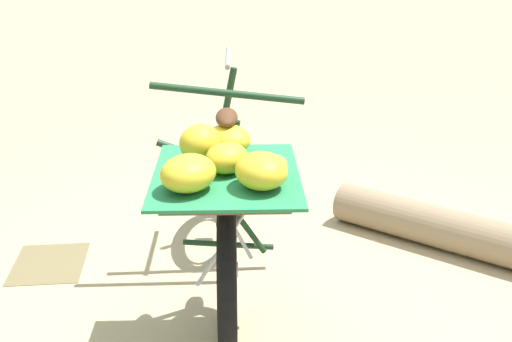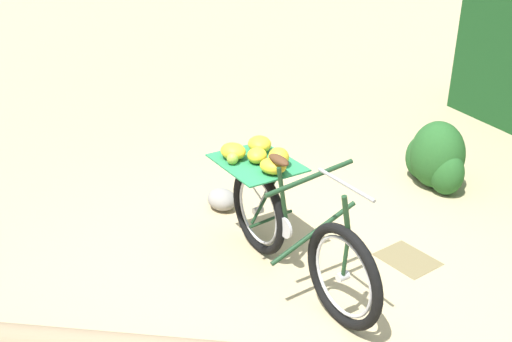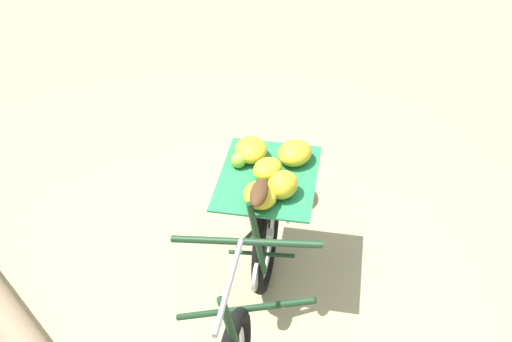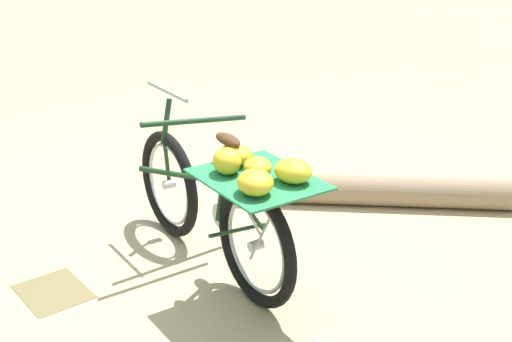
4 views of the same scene
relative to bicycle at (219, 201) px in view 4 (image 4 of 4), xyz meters
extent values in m
plane|color=tan|center=(0.04, 0.05, -0.49)|extent=(60.00, 60.00, 0.00)
torus|color=black|center=(0.66, -0.05, -0.13)|extent=(0.73, 0.12, 0.73)
torus|color=#B7B7BC|center=(0.66, -0.05, -0.13)|extent=(0.57, 0.06, 0.57)
cylinder|color=#B7B7BC|center=(0.66, -0.05, -0.13)|extent=(0.07, 0.08, 0.06)
torus|color=black|center=(-0.39, 0.03, -0.13)|extent=(0.73, 0.12, 0.73)
torus|color=#B7B7BC|center=(-0.39, 0.03, -0.13)|extent=(0.57, 0.06, 0.57)
cylinder|color=#B7B7BC|center=(-0.39, 0.03, -0.13)|extent=(0.07, 0.08, 0.06)
cylinder|color=#19381E|center=(0.34, -0.03, 0.04)|extent=(0.08, 0.70, 0.30)
cylinder|color=#19381E|center=(0.27, -0.02, 0.43)|extent=(0.09, 0.71, 0.11)
cylinder|color=#19381E|center=(-0.05, 0.00, 0.14)|extent=(0.04, 0.12, 0.49)
cylinder|color=#19381E|center=(-0.20, 0.01, -0.11)|extent=(0.05, 0.38, 0.05)
cylinder|color=#19381E|center=(-0.24, 0.01, 0.10)|extent=(0.05, 0.32, 0.47)
cylinder|color=#19381E|center=(0.67, -0.05, 0.02)|extent=(0.03, 0.05, 0.30)
cylinder|color=#19381E|center=(0.65, -0.05, 0.32)|extent=(0.04, 0.10, 0.30)
cylinder|color=gray|center=(0.62, -0.05, 0.53)|extent=(0.52, 0.06, 0.02)
ellipsoid|color=#4C2D19|center=(-0.11, 0.01, 0.42)|extent=(0.23, 0.11, 0.06)
cylinder|color=#B7B7BC|center=(-0.01, 0.00, -0.10)|extent=(0.16, 0.03, 0.16)
cylinder|color=#B7B7BC|center=(-0.29, 0.02, 0.06)|extent=(0.03, 0.20, 0.39)
cylinder|color=#B7B7BC|center=(-0.50, 0.03, 0.06)|extent=(0.03, 0.24, 0.39)
cube|color=brown|center=(-0.41, 0.03, 0.26)|extent=(0.63, 0.48, 0.02)
cube|color=#287F4C|center=(-0.41, 0.03, 0.28)|extent=(0.72, 0.59, 0.01)
ellipsoid|color=gold|center=(-0.17, 0.00, 0.34)|extent=(0.26, 0.24, 0.11)
ellipsoid|color=gold|center=(-0.56, -0.09, 0.35)|extent=(0.24, 0.21, 0.13)
ellipsoid|color=gold|center=(-0.25, 0.12, 0.36)|extent=(0.23, 0.22, 0.14)
ellipsoid|color=gold|center=(-0.56, 0.17, 0.35)|extent=(0.28, 0.27, 0.12)
ellipsoid|color=gold|center=(-0.40, 0.02, 0.34)|extent=(0.23, 0.22, 0.11)
sphere|color=#8CAD38|center=(-0.48, -0.15, 0.33)|extent=(0.09, 0.09, 0.09)
cylinder|color=#937A5B|center=(0.13, -1.49, -0.38)|extent=(1.58, 1.68, 0.22)
cube|color=olive|center=(0.43, 0.91, -0.49)|extent=(0.44, 0.36, 0.01)
camera|label=1|loc=(-2.67, 0.15, 1.13)|focal=45.91mm
camera|label=2|loc=(2.85, -2.33, 2.08)|focal=40.21mm
camera|label=3|loc=(2.31, 0.23, 2.42)|focal=43.54mm
camera|label=4|loc=(-3.16, 2.20, 1.75)|focal=49.87mm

